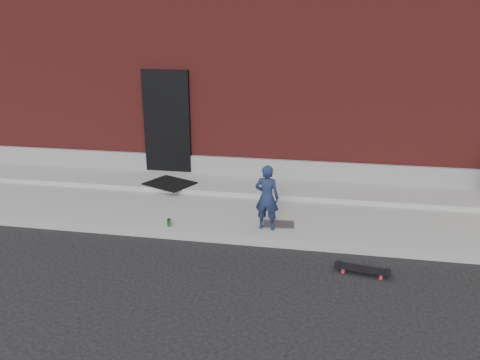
# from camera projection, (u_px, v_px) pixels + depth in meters

# --- Properties ---
(ground) EXTENTS (80.00, 80.00, 0.00)m
(ground) POSITION_uv_depth(u_px,v_px,m) (265.00, 247.00, 7.54)
(ground) COLOR black
(ground) RESTS_ON ground
(sidewalk) EXTENTS (20.00, 3.00, 0.15)m
(sidewalk) POSITION_uv_depth(u_px,v_px,m) (275.00, 209.00, 8.92)
(sidewalk) COLOR gray
(sidewalk) RESTS_ON ground
(apron) EXTENTS (20.00, 1.20, 0.10)m
(apron) POSITION_uv_depth(u_px,v_px,m) (280.00, 188.00, 9.72)
(apron) COLOR #989993
(apron) RESTS_ON sidewalk
(building) EXTENTS (20.00, 8.10, 5.00)m
(building) POSITION_uv_depth(u_px,v_px,m) (299.00, 60.00, 13.31)
(building) COLOR maroon
(building) RESTS_ON ground
(child) EXTENTS (0.43, 0.31, 1.11)m
(child) POSITION_uv_depth(u_px,v_px,m) (267.00, 197.00, 7.70)
(child) COLOR #172342
(child) RESTS_ON sidewalk
(skateboard) EXTENTS (0.78, 0.31, 0.09)m
(skateboard) POSITION_uv_depth(u_px,v_px,m) (362.00, 269.00, 6.70)
(skateboard) COLOR red
(skateboard) RESTS_ON ground
(soda_can) EXTENTS (0.09, 0.09, 0.13)m
(soda_can) POSITION_uv_depth(u_px,v_px,m) (169.00, 223.00, 7.95)
(soda_can) COLOR #19812E
(soda_can) RESTS_ON sidewalk
(doormat) EXTENTS (1.14, 1.06, 0.03)m
(doormat) POSITION_uv_depth(u_px,v_px,m) (170.00, 183.00, 9.80)
(doormat) COLOR black
(doormat) RESTS_ON apron
(utility_plate) EXTENTS (0.55, 0.38, 0.02)m
(utility_plate) POSITION_uv_depth(u_px,v_px,m) (279.00, 224.00, 8.02)
(utility_plate) COLOR #57575C
(utility_plate) RESTS_ON sidewalk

